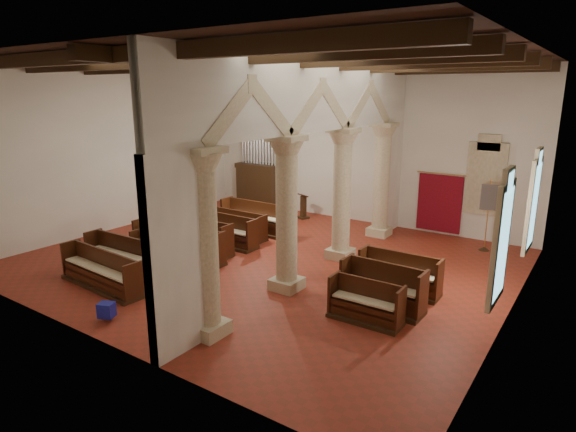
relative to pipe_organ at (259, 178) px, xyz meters
The scene contains 31 objects.
floor 7.24m from the pipe_organ, 50.71° to the right, with size 14.00×14.00×0.00m, color maroon.
ceiling 8.48m from the pipe_organ, 50.71° to the right, with size 14.00×14.00×0.00m, color black.
wall_back 4.81m from the pipe_organ, ahead, with size 14.00×0.02×6.00m, color beige.
wall_front 12.46m from the pipe_organ, 68.63° to the right, with size 14.00×0.02×6.00m, color beige.
wall_left 6.26m from the pipe_organ, 114.44° to the right, with size 0.02×12.00×6.00m, color beige.
wall_right 12.85m from the pipe_organ, 25.56° to the right, with size 0.02×12.00×6.00m, color beige.
ceiling_beams 8.38m from the pipe_organ, 50.71° to the right, with size 13.80×11.80×0.30m, color black, non-canonical shape.
arcade 8.65m from the pipe_organ, 41.12° to the right, with size 0.90×11.90×6.00m.
window_right_a 13.47m from the pipe_organ, 31.37° to the right, with size 0.03×1.00×2.20m, color #377C5D.
window_right_b 11.89m from the pipe_organ, 14.65° to the right, with size 0.03×1.00×2.20m, color #377C5D.
window_back 9.55m from the pipe_organ, ahead, with size 1.00×0.03×2.20m, color #377C5D.
pipe_organ is the anchor object (origin of this frame).
lectern 2.90m from the pipe_organ, 10.94° to the right, with size 0.53×0.56×1.08m.
dossal_curtain 8.01m from the pipe_organ, ahead, with size 1.80×0.07×2.17m.
processional_banner 9.94m from the pipe_organ, ahead, with size 0.54×0.69×2.40m.
hymnal_box_a 11.59m from the pipe_organ, 70.08° to the right, with size 0.34×0.28×0.34m, color navy.
hymnal_box_b 8.64m from the pipe_organ, 67.33° to the right, with size 0.27×0.22×0.27m, color #18148F.
hymnal_box_c 6.79m from the pipe_organ, 62.38° to the right, with size 0.31×0.25×0.31m, color navy.
tube_heater_a 9.69m from the pipe_organ, 77.41° to the right, with size 0.11×0.11×1.11m, color silver.
tube_heater_b 9.40m from the pipe_organ, 78.36° to the right, with size 0.10×0.10×1.03m, color silver.
nave_pew_0 10.00m from the pipe_organ, 77.63° to the right, with size 3.06×0.86×1.02m.
nave_pew_1 8.98m from the pipe_organ, 77.12° to the right, with size 3.26×0.77×1.07m.
nave_pew_2 8.17m from the pipe_organ, 73.06° to the right, with size 2.58×0.79×0.97m.
nave_pew_3 7.34m from the pipe_organ, 73.01° to the right, with size 3.39×0.93×1.08m.
nave_pew_4 6.54m from the pipe_organ, 72.50° to the right, with size 3.07×0.84×1.10m.
nave_pew_5 5.59m from the pipe_organ, 66.77° to the right, with size 2.93×0.71×1.06m.
nave_pew_6 4.65m from the pipe_organ, 65.22° to the right, with size 2.87×0.64×0.96m.
nave_pew_7 4.04m from the pipe_organ, 55.00° to the right, with size 2.86×0.80×1.13m.
aisle_pew_0 11.65m from the pipe_organ, 40.39° to the right, with size 1.72×0.67×0.98m.
aisle_pew_1 11.17m from the pipe_organ, 37.02° to the right, with size 2.06×0.80×1.13m.
aisle_pew_2 10.44m from the pipe_organ, 31.81° to the right, with size 2.14×0.72×1.04m.
Camera 1 is at (8.56, -11.36, 5.11)m, focal length 30.00 mm.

